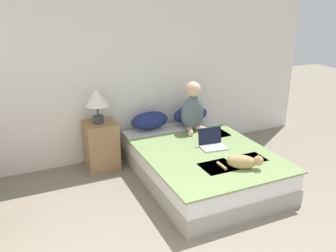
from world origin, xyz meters
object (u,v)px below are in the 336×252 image
at_px(cat_tabby, 244,162).
at_px(nightstand, 101,145).
at_px(pillow_near, 150,120).
at_px(laptop_open, 212,143).
at_px(pillow_far, 190,115).
at_px(person_sitting, 193,109).
at_px(table_lamp, 97,99).
at_px(bed, 200,164).

height_order(cat_tabby, nightstand, nightstand).
distance_m(pillow_near, laptop_open, 1.04).
relative_size(pillow_far, cat_tabby, 1.34).
relative_size(pillow_near, person_sitting, 0.79).
xyz_separation_m(laptop_open, nightstand, (-1.20, 0.87, -0.15)).
bearing_deg(person_sitting, cat_tabby, -92.39).
relative_size(pillow_far, nightstand, 0.85).
distance_m(pillow_far, table_lamp, 1.45).
bearing_deg(pillow_near, cat_tabby, -72.83).
height_order(pillow_near, table_lamp, table_lamp).
xyz_separation_m(pillow_near, nightstand, (-0.73, -0.06, -0.23)).
xyz_separation_m(cat_tabby, laptop_open, (-0.01, 0.65, -0.03)).
distance_m(laptop_open, nightstand, 1.49).
distance_m(bed, nightstand, 1.35).
xyz_separation_m(bed, person_sitting, (0.21, 0.62, 0.52)).
xyz_separation_m(pillow_near, laptop_open, (0.47, -0.92, -0.08)).
xyz_separation_m(pillow_near, cat_tabby, (0.48, -1.57, -0.05)).
relative_size(pillow_near, laptop_open, 1.63).
relative_size(bed, table_lamp, 4.44).
bearing_deg(cat_tabby, bed, 134.30).
height_order(pillow_near, laptop_open, pillow_near).
height_order(pillow_far, laptop_open, pillow_far).
distance_m(pillow_far, nightstand, 1.39).
relative_size(person_sitting, nightstand, 1.07).
height_order(person_sitting, cat_tabby, person_sitting).
distance_m(bed, person_sitting, 0.84).
bearing_deg(bed, person_sitting, 71.12).
bearing_deg(bed, pillow_far, 70.18).
bearing_deg(bed, pillow_near, 109.92).
bearing_deg(nightstand, pillow_near, 4.35).
xyz_separation_m(person_sitting, cat_tabby, (-0.05, -1.29, -0.23)).
bearing_deg(person_sitting, pillow_near, 153.08).
bearing_deg(pillow_near, nightstand, -175.65).
relative_size(bed, person_sitting, 3.01).
relative_size(person_sitting, laptop_open, 2.06).
relative_size(laptop_open, nightstand, 0.52).
distance_m(person_sitting, cat_tabby, 1.31).
xyz_separation_m(pillow_near, table_lamp, (-0.74, -0.05, 0.42)).
bearing_deg(pillow_near, table_lamp, -175.91).
distance_m(bed, laptop_open, 0.30).
relative_size(cat_tabby, table_lamp, 0.87).
height_order(bed, table_lamp, table_lamp).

